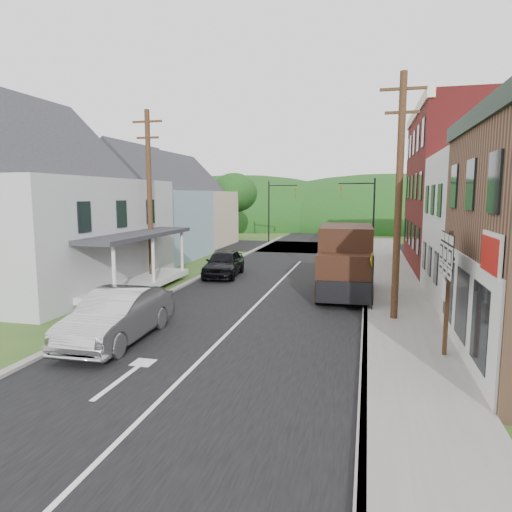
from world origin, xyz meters
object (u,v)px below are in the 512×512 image
Objects in this scene: route_sign_cluster at (447,275)px; warning_sign at (372,273)px; silver_sedan at (118,317)px; dark_sedan at (224,263)px; delivery_van at (346,261)px.

warning_sign is (-1.97, 4.89, -0.84)m from route_sign_cluster.
route_sign_cluster is 5.33m from warning_sign.
warning_sign is (7.96, 5.67, 0.80)m from silver_sedan.
dark_sedan is at bearing 157.36° from warning_sign.
route_sign_cluster is (9.94, 0.78, 1.64)m from silver_sedan.
delivery_van reaches higher than dark_sedan.
silver_sedan is 11.06m from delivery_van.
warning_sign is at bearing -42.78° from dark_sedan.
delivery_van is (6.78, 8.70, 0.82)m from silver_sedan.
delivery_van is 2.53× the size of warning_sign.
silver_sedan is at bearing -93.44° from dark_sedan.
delivery_van is (7.07, -3.41, 0.88)m from dark_sedan.
delivery_van is at bearing -30.58° from dark_sedan.
delivery_van is 1.65× the size of route_sign_cluster.
silver_sedan is 9.81m from warning_sign.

